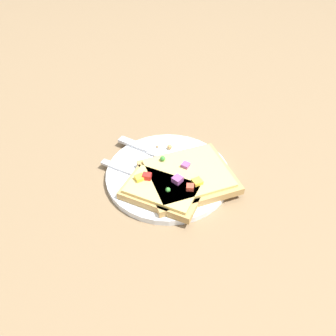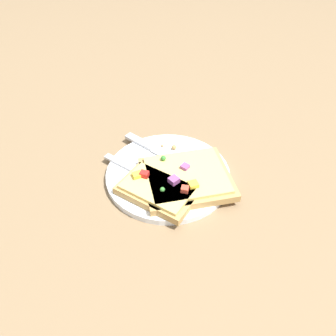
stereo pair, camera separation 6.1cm
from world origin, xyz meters
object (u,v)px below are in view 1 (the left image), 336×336
Objects in this scene: plate at (168,174)px; pizza_slice_corner at (162,191)px; fork at (152,180)px; knife at (152,151)px; pizza_slice_main at (188,176)px.

pizza_slice_corner is at bearing -55.68° from plate.
pizza_slice_corner is (0.04, -0.01, 0.01)m from fork.
pizza_slice_corner is at bearing -33.84° from fork.
pizza_slice_corner reaches higher than knife.
knife is at bearing -54.99° from pizza_slice_corner.
fork is at bearing -95.66° from plate.
pizza_slice_main is 0.06m from pizza_slice_corner.
plate is 1.20× the size of fork.
plate is at bearing -75.42° from pizza_slice_corner.
fork is at bearing -57.45° from knife.
pizza_slice_corner is (0.03, -0.05, 0.02)m from plate.
pizza_slice_corner reaches higher than fork.
pizza_slice_corner is at bearing -48.85° from knife.
plate is 1.52× the size of pizza_slice_corner.
plate is at bearing 67.55° from fork.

